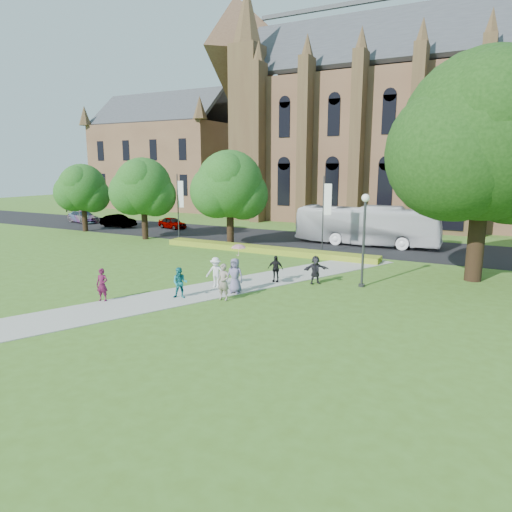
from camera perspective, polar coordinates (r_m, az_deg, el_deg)
The scene contains 25 objects.
ground at distance 24.11m, azimuth -8.77°, elevation -5.18°, with size 160.00×160.00×0.00m, color #46691F.
road at distance 41.48m, azimuth 7.89°, elevation 1.77°, with size 160.00×10.00×0.02m, color black.
footpath at distance 24.87m, azimuth -7.40°, elevation -4.58°, with size 3.20×30.00×0.04m, color #B2B2A8.
flower_hedge at distance 36.06m, azimuth 1.18°, elevation 0.80°, with size 18.00×1.40×0.45m, color gold.
cathedral at distance 58.68m, azimuth 24.95°, elevation 16.33°, with size 52.60×18.25×28.00m.
building_west at distance 77.20m, azimuth -10.79°, elevation 12.87°, with size 22.00×14.00×18.30m.
streetlamp at distance 26.03m, azimuth 13.37°, elevation 3.29°, with size 0.44×0.44×5.24m.
large_tree at distance 29.54m, azimuth 26.81°, elevation 13.19°, with size 9.60×9.60×13.20m.
street_tree_0 at distance 43.53m, azimuth -13.95°, elevation 8.44°, with size 5.20×5.20×7.50m.
street_tree_1 at distance 38.56m, azimuth -3.29°, elevation 8.94°, with size 5.60×5.60×8.05m.
street_tree_2 at distance 50.63m, azimuth -20.87°, elevation 7.99°, with size 4.80×4.80×6.95m.
banner_pole_0 at distance 35.85m, azimuth 8.56°, elevation 5.72°, with size 0.70×0.10×6.00m.
banner_pole_1 at distance 42.56m, azimuth -9.62°, elevation 6.54°, with size 0.70×0.10×6.00m.
tour_coach at distance 40.31m, azimuth 13.67°, elevation 3.72°, with size 2.84×12.12×3.38m, color white.
car_0 at distance 50.48m, azimuth -10.42°, elevation 4.09°, with size 1.46×3.64×1.24m, color gray.
car_1 at distance 53.31m, azimuth -16.84°, elevation 4.24°, with size 1.44×4.13×1.36m, color gray.
car_2 at distance 58.80m, azimuth -20.81°, elevation 4.63°, with size 1.99×4.89×1.42m, color gray.
pedestrian_0 at distance 24.22m, azimuth -18.68°, elevation -3.43°, with size 0.61×0.40×1.67m, color #571334.
pedestrian_1 at distance 23.80m, azimuth -9.48°, elevation -3.31°, with size 0.78×0.61×1.61m, color #19777F.
pedestrian_2 at distance 25.68m, azimuth -5.06°, elevation -2.03°, with size 1.09×0.63×1.69m, color silver.
pedestrian_3 at distance 26.73m, azimuth 2.45°, elevation -1.60°, with size 0.92×0.38×1.57m, color black.
pedestrian_4 at distance 24.40m, azimuth -2.65°, elevation -2.47°, with size 0.92×0.60×1.89m, color slate.
pedestrian_5 at distance 26.56m, azimuth 7.46°, elevation -1.70°, with size 1.51×0.48×1.63m, color #25232A.
pedestrian_6 at distance 23.18m, azimuth -4.08°, elevation -3.25°, with size 0.68×0.45×1.86m, color gray.
parasol at distance 24.12m, azimuth -2.19°, elevation 0.48°, with size 0.76×0.76×0.67m, color #E3A0B4.
Camera 1 is at (13.91, -18.49, 6.76)m, focal length 32.00 mm.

